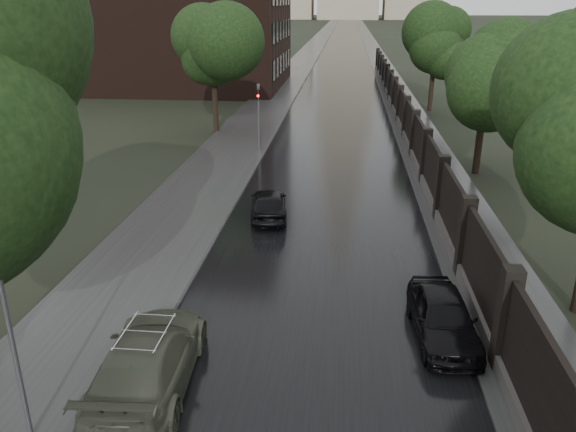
% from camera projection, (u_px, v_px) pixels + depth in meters
% --- Properties ---
extents(road, '(8.00, 420.00, 0.02)m').
position_uv_depth(road, '(346.00, 29.00, 185.98)').
color(road, black).
rests_on(road, ground).
extents(sidewalk_left, '(4.00, 420.00, 0.16)m').
position_uv_depth(sidewalk_left, '(328.00, 28.00, 186.52)').
color(sidewalk_left, '#2D2D2D').
rests_on(sidewalk_left, ground).
extents(verge_right, '(3.00, 420.00, 0.08)m').
position_uv_depth(verge_right, '(363.00, 29.00, 185.44)').
color(verge_right, '#2D2D2D').
rests_on(verge_right, ground).
extents(fence_right, '(0.45, 75.72, 2.70)m').
position_uv_depth(fence_right, '(403.00, 116.00, 38.39)').
color(fence_right, '#383533').
rests_on(fence_right, ground).
extents(tree_left_far, '(4.25, 4.25, 7.39)m').
position_uv_depth(tree_left_far, '(213.00, 53.00, 36.21)').
color(tree_left_far, black).
rests_on(tree_left_far, ground).
extents(tree_right_b, '(4.08, 4.08, 7.01)m').
position_uv_depth(tree_right_b, '(487.00, 76.00, 27.40)').
color(tree_right_b, black).
rests_on(tree_right_b, ground).
extents(tree_right_c, '(4.08, 4.08, 7.01)m').
position_uv_depth(tree_right_c, '(435.00, 48.00, 44.13)').
color(tree_right_c, black).
rests_on(tree_right_c, ground).
extents(lamp_post, '(0.25, 0.12, 5.11)m').
position_uv_depth(lamp_post, '(9.00, 328.00, 10.40)').
color(lamp_post, '#59595E').
rests_on(lamp_post, ground).
extents(traffic_light, '(0.16, 0.32, 4.00)m').
position_uv_depth(traffic_light, '(259.00, 112.00, 32.22)').
color(traffic_light, '#59595E').
rests_on(traffic_light, ground).
extents(volga_sedan, '(2.30, 5.06, 1.44)m').
position_uv_depth(volga_sedan, '(148.00, 360.00, 12.73)').
color(volga_sedan, '#494D3E').
rests_on(volga_sedan, ground).
extents(hatchback_left, '(1.90, 3.74, 1.22)m').
position_uv_depth(hatchback_left, '(269.00, 203.00, 22.98)').
color(hatchback_left, black).
rests_on(hatchback_left, ground).
extents(car_right_near, '(1.74, 3.83, 1.27)m').
position_uv_depth(car_right_near, '(443.00, 316.00, 14.66)').
color(car_right_near, black).
rests_on(car_right_near, ground).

